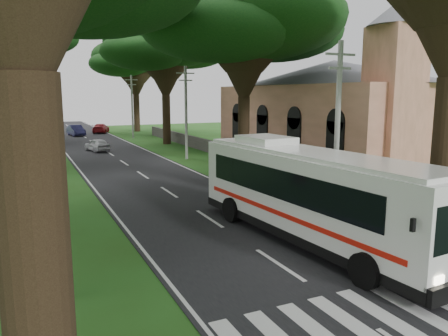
# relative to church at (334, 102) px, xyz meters

# --- Properties ---
(ground) EXTENTS (140.00, 140.00, 0.00)m
(ground) POSITION_rel_church_xyz_m (-17.86, -21.55, -4.91)
(ground) COLOR #234814
(ground) RESTS_ON ground
(road) EXTENTS (8.00, 120.00, 0.04)m
(road) POSITION_rel_church_xyz_m (-17.86, 3.45, -4.90)
(road) COLOR black
(road) RESTS_ON ground
(crosswalk) EXTENTS (8.00, 3.00, 0.01)m
(crosswalk) POSITION_rel_church_xyz_m (-17.86, -23.55, -4.91)
(crosswalk) COLOR silver
(crosswalk) RESTS_ON ground
(property_wall) EXTENTS (0.35, 50.00, 1.20)m
(property_wall) POSITION_rel_church_xyz_m (-8.86, 2.45, -4.31)
(property_wall) COLOR #383533
(property_wall) RESTS_ON ground
(church) EXTENTS (14.00, 24.00, 11.60)m
(church) POSITION_rel_church_xyz_m (0.00, 0.00, 0.00)
(church) COLOR #BC775C
(church) RESTS_ON ground
(pole_near) EXTENTS (1.60, 0.24, 8.00)m
(pole_near) POSITION_rel_church_xyz_m (-12.36, -15.55, -0.73)
(pole_near) COLOR gray
(pole_near) RESTS_ON ground
(pole_mid) EXTENTS (1.60, 0.24, 8.00)m
(pole_mid) POSITION_rel_church_xyz_m (-12.36, 4.45, -0.73)
(pole_mid) COLOR gray
(pole_mid) RESTS_ON ground
(pole_far) EXTENTS (1.60, 0.24, 8.00)m
(pole_far) POSITION_rel_church_xyz_m (-12.36, 24.45, -0.73)
(pole_far) COLOR gray
(pole_far) RESTS_ON ground
(tree_l_far) EXTENTS (14.01, 14.01, 15.96)m
(tree_l_far) POSITION_rel_church_xyz_m (-26.36, 26.45, 7.91)
(tree_l_far) COLOR black
(tree_l_far) RESTS_ON ground
(tree_r_mida) EXTENTS (14.94, 14.94, 14.28)m
(tree_r_mida) POSITION_rel_church_xyz_m (-9.86, -1.55, 6.10)
(tree_r_mida) COLOR black
(tree_r_mida) RESTS_ON ground
(tree_r_midb) EXTENTS (13.41, 13.41, 14.04)m
(tree_r_midb) POSITION_rel_church_xyz_m (-10.36, 16.45, 6.14)
(tree_r_midb) COLOR black
(tree_r_midb) RESTS_ON ground
(tree_r_far) EXTENTS (12.62, 12.62, 13.74)m
(tree_r_far) POSITION_rel_church_xyz_m (-9.36, 34.45, 5.98)
(tree_r_far) COLOR black
(tree_r_far) RESTS_ON ground
(coach_bus) EXTENTS (3.52, 12.23, 3.56)m
(coach_bus) POSITION_rel_church_xyz_m (-15.57, -17.96, -2.99)
(coach_bus) COLOR white
(coach_bus) RESTS_ON ground
(distant_car_a) EXTENTS (2.28, 3.96, 1.27)m
(distant_car_a) POSITION_rel_church_xyz_m (-18.66, 13.01, -4.24)
(distant_car_a) COLOR #B9B9BE
(distant_car_a) RESTS_ON road
(distant_car_b) EXTENTS (2.17, 4.55, 1.44)m
(distant_car_b) POSITION_rel_church_xyz_m (-18.66, 30.95, -4.16)
(distant_car_b) COLOR #22214D
(distant_car_b) RESTS_ON road
(distant_car_c) EXTENTS (3.26, 4.95, 1.33)m
(distant_car_c) POSITION_rel_church_xyz_m (-14.86, 33.95, -4.21)
(distant_car_c) COLOR maroon
(distant_car_c) RESTS_ON road
(pedestrian) EXTENTS (0.50, 0.67, 1.66)m
(pedestrian) POSITION_rel_church_xyz_m (-24.54, -18.91, -4.08)
(pedestrian) COLOR black
(pedestrian) RESTS_ON ground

